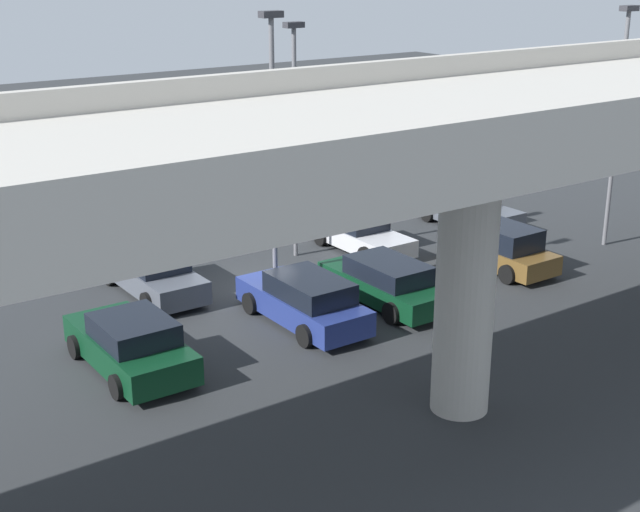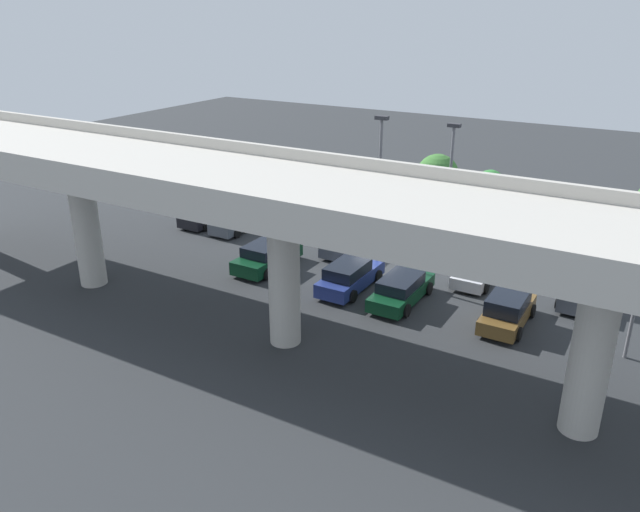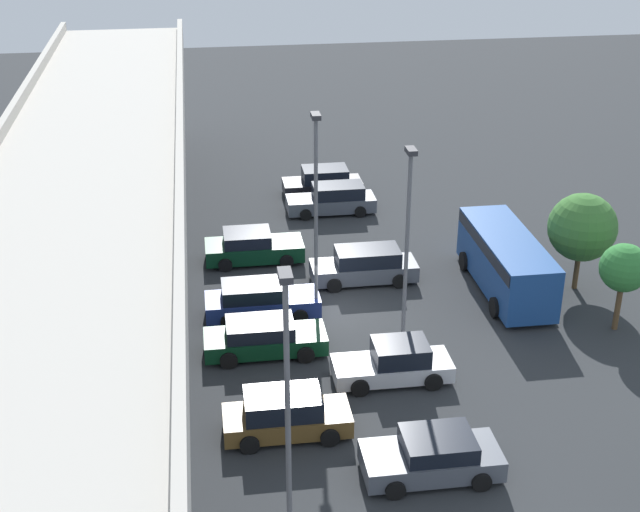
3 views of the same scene
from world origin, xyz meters
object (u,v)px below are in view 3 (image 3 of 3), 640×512
Objects in this scene: parked_car_1 at (286,415)px; parked_car_2 at (395,363)px; lamp_post_mid_lot at (407,236)px; tree_front_right at (582,227)px; parked_car_0 at (433,456)px; lamp_post_by_overpass at (316,205)px; parked_car_8 at (323,182)px; tree_front_centre at (624,268)px; parked_car_6 at (253,247)px; parked_car_4 at (260,301)px; parked_car_5 at (365,266)px; lamp_post_near_aisle at (287,397)px; parked_car_3 at (264,338)px; shuttle_bus at (506,259)px; parked_car_7 at (333,199)px.

parked_car_1 reaches higher than parked_car_2.
lamp_post_mid_lot reaches higher than tree_front_right.
lamp_post_by_overpass is at bearing -77.99° from parked_car_0.
parked_car_1 is 22.78m from parked_car_8.
parked_car_1 is 1.14× the size of tree_front_centre.
parked_car_6 is 1.05× the size of parked_car_8.
tree_front_centre reaches higher than parked_car_6.
parked_car_5 is at bearing 27.42° from parked_car_4.
tree_front_centre is at bearing -54.64° from lamp_post_near_aisle.
lamp_post_near_aisle reaches higher than parked_car_4.
parked_car_0 is at bearing -74.79° from parked_car_6.
lamp_post_by_overpass is at bearing 46.48° from parked_car_3.
lamp_post_mid_lot reaches higher than parked_car_6.
parked_car_2 is (2.79, -4.46, -0.05)m from parked_car_1.
tree_front_right reaches higher than tree_front_centre.
parked_car_5 is at bearing 91.65° from parked_car_8.
parked_car_0 is 7.10m from lamp_post_near_aisle.
lamp_post_near_aisle reaches higher than parked_car_5.
parked_car_0 is at bearing 88.34° from parked_car_5.
lamp_post_near_aisle reaches higher than tree_front_centre.
parked_car_0 is 0.92× the size of parked_car_3.
parked_car_3 is (2.62, 4.75, -0.02)m from parked_car_2.
shuttle_bus is (-4.74, -11.11, 0.86)m from parked_car_6.
parked_car_5 reaches higher than parked_car_3.
parked_car_7 is at bearing -90.87° from parked_car_2.
shuttle_bus is (12.13, -6.52, 0.88)m from parked_car_0.
shuttle_bus is at bearing -135.11° from parked_car_2.
parked_car_0 is 13.80m from shuttle_bus.
tree_front_centre reaches higher than parked_car_0.
parked_car_7 reaches higher than parked_car_4.
parked_car_1 is at bearing 109.96° from tree_front_centre.
tree_front_right is (3.66, -14.60, 2.33)m from parked_car_3.
parked_car_1 is at bearing -89.56° from parked_car_6.
parked_car_5 is at bearing 91.17° from parked_car_7.
parked_car_5 is 1.03× the size of parked_car_6.
parked_car_2 is at bearing -156.37° from lamp_post_by_overpass.
shuttle_bus reaches higher than parked_car_6.
parked_car_1 reaches higher than parked_car_7.
parked_car_8 is 1.16× the size of tree_front_centre.
lamp_post_near_aisle is 11.95m from lamp_post_mid_lot.
shuttle_bus is at bearing 40.23° from parked_car_1.
lamp_post_near_aisle is at bearing 168.90° from lamp_post_by_overpass.
tree_front_centre is 0.85× the size of tree_front_right.
parked_car_6 is at bearing 31.33° from lamp_post_mid_lot.
parked_car_7 reaches higher than parked_car_3.
tree_front_right is at bearing 167.71° from parked_car_5.
tree_front_right reaches higher than parked_car_6.
parked_car_8 is (2.74, 0.15, 0.00)m from parked_car_7.
parked_car_8 is at bearing -153.69° from shuttle_bus.
parked_car_5 is 1.01× the size of parked_car_7.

